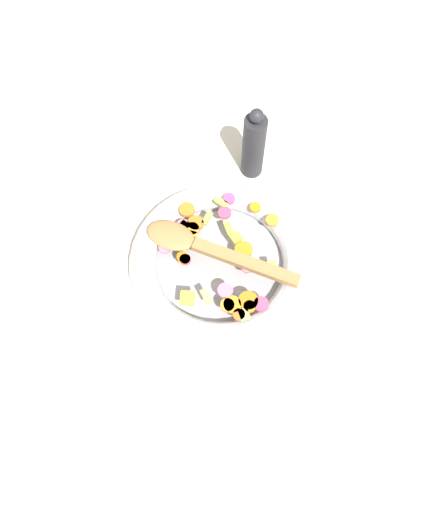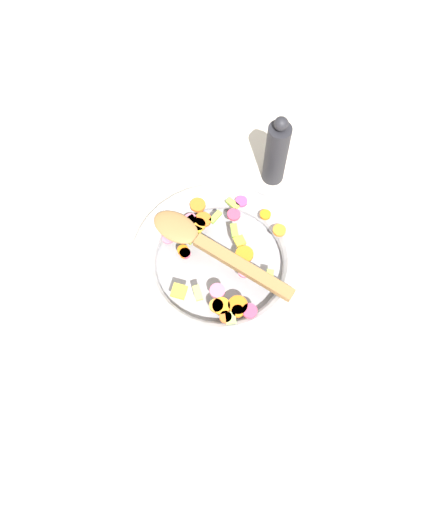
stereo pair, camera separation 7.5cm
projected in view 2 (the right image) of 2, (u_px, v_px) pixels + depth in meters
ground_plane at (220, 267)px, 0.93m from camera, size 4.00×4.00×0.00m
skillet at (220, 262)px, 0.91m from camera, size 0.33×0.33×0.05m
chopped_vegetables at (218, 255)px, 0.89m from camera, size 0.25×0.25×0.01m
wooden_spoon at (206, 245)px, 0.88m from camera, size 0.10×0.29×0.01m
pepper_mill at (276, 153)px, 0.95m from camera, size 0.04×0.04×0.18m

